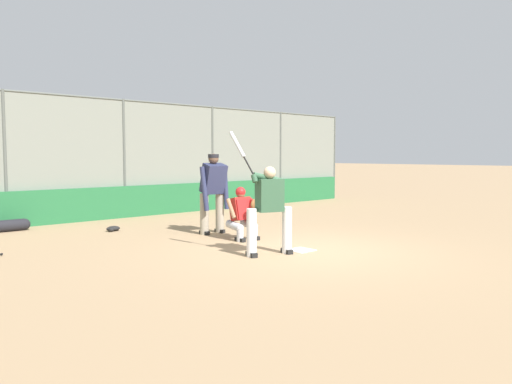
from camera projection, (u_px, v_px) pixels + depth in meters
name	position (u px, v px, depth m)	size (l,w,h in m)	color
ground_plane	(301.00, 250.00, 9.31)	(160.00, 160.00, 0.00)	#9E7F5B
home_plate_marker	(301.00, 250.00, 9.31)	(0.43, 0.43, 0.01)	white
backstop_fence	(124.00, 155.00, 14.20)	(19.03, 0.08, 3.36)	#515651
padding_wall	(127.00, 202.00, 14.22)	(18.57, 0.18, 0.89)	#236638
batter_at_plate	(269.00, 207.00, 8.82)	(0.87, 0.88, 2.20)	silver
catcher_behind_plate	(243.00, 213.00, 10.44)	(0.59, 0.70, 1.11)	#B7B7BC
umpire_home	(213.00, 191.00, 11.20)	(0.74, 0.46, 1.81)	gray
fielding_glove_on_dirt	(113.00, 229.00, 11.65)	(0.33, 0.25, 0.12)	black
equipment_bag_dugout_side	(2.00, 226.00, 11.50)	(1.23, 0.28, 0.28)	black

